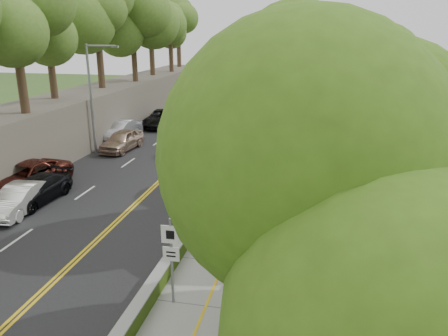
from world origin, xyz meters
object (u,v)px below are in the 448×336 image
signpost (171,252)px  car_2 (25,178)px  streetlight (93,92)px  painter_0 (244,168)px  concrete_block (262,323)px  car_1 (19,199)px  person_far (298,136)px  construction_barrel (284,150)px

signpost → car_2: (-11.65, 8.56, -1.10)m
streetlight → painter_0: size_ratio=4.14×
concrete_block → car_1: 14.86m
signpost → car_1: 11.68m
car_2 → person_far: size_ratio=3.89×
construction_barrel → car_1: size_ratio=0.22×
concrete_block → car_1: (-13.20, 6.81, 0.31)m
car_2 → painter_0: (12.05, 3.89, 0.15)m
painter_0 → person_far: bearing=-38.1°
concrete_block → car_1: size_ratio=0.27×
streetlight → construction_barrel: bearing=8.3°
streetlight → concrete_block: size_ratio=7.04×
construction_barrel → car_1: car_1 is taller
car_1 → car_2: 3.17m
streetlight → painter_0: 13.26m
streetlight → car_1: bearing=-82.6°
construction_barrel → person_far: bearing=75.8°
painter_0 → person_far: (2.75, 10.02, -0.20)m
construction_barrel → person_far: person_far is taller
signpost → construction_barrel: size_ratio=3.28×
car_1 → person_far: bearing=47.2°
concrete_block → car_2: 17.62m
concrete_block → car_2: car_2 is taller
painter_0 → car_1: bearing=99.7°
signpost → person_far: signpost is taller
concrete_block → car_1: bearing=152.7°
construction_barrel → person_far: (0.87, 3.45, 0.29)m
painter_0 → person_far: size_ratio=1.27×
concrete_block → person_far: person_far is taller
streetlight → construction_barrel: size_ratio=8.46×
concrete_block → painter_0: size_ratio=0.59×
concrete_block → painter_0: bearing=101.6°
streetlight → car_1: streetlight is taller
signpost → car_2: bearing=143.7°
car_2 → person_far: 20.31m
streetlight → signpost: streetlight is taller
car_1 → painter_0: bearing=28.0°
car_1 → person_far: size_ratio=2.79×
construction_barrel → car_2: bearing=-143.1°
streetlight → person_far: 16.10m
construction_barrel → person_far: size_ratio=0.62×
signpost → car_1: (-10.05, 5.82, -1.22)m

